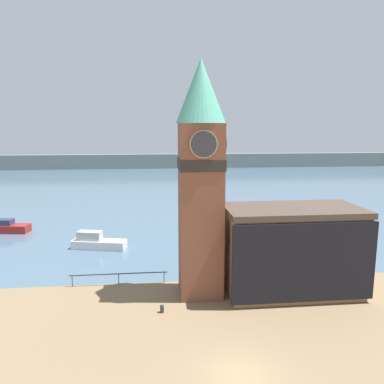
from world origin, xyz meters
name	(u,v)px	position (x,y,z in m)	size (l,w,h in m)	color
ground_plane	(240,375)	(0.00, 0.00, 0.00)	(160.00, 160.00, 0.00)	#846B4C
water	(173,185)	(0.00, 73.83, 0.00)	(160.00, 120.00, 0.00)	slate
far_shoreline	(167,161)	(0.00, 113.83, 2.50)	(180.00, 3.00, 5.00)	slate
pier_railing	(119,275)	(-8.09, 13.58, 0.94)	(8.85, 0.08, 1.09)	#333338
clock_tower	(201,174)	(-0.91, 11.11, 10.39)	(4.02, 4.02, 19.55)	brown
pier_building	(292,250)	(6.96, 10.61, 3.77)	(11.67, 6.06, 7.51)	#9E754C
boat_near	(97,242)	(-11.60, 24.53, 0.75)	(6.57, 3.17, 2.05)	silver
boat_far	(10,227)	(-24.43, 32.83, 0.70)	(4.99, 2.68, 1.82)	maroon
mooring_bollard_near	(162,308)	(-4.30, 7.96, 0.35)	(0.32, 0.32, 0.65)	#2D2D33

